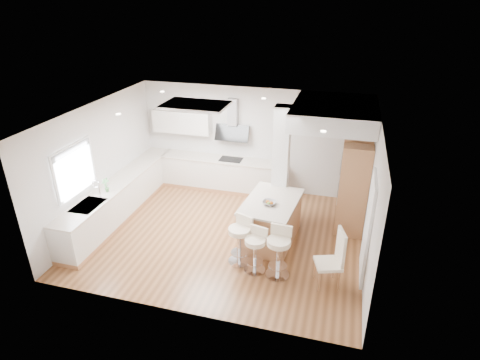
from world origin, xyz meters
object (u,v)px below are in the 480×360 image
(bar_stool_b, at_px, (256,248))
(bar_stool_c, at_px, (279,250))
(bar_stool_a, at_px, (240,238))
(dining_chair, at_px, (334,257))
(peninsula, at_px, (271,220))

(bar_stool_b, relative_size, bar_stool_c, 0.89)
(bar_stool_b, xyz_separation_m, bar_stool_c, (0.45, -0.03, 0.06))
(bar_stool_a, bearing_deg, dining_chair, 15.03)
(bar_stool_b, xyz_separation_m, dining_chair, (1.48, -0.04, 0.10))
(peninsula, height_order, bar_stool_c, peninsula)
(peninsula, height_order, bar_stool_b, peninsula)
(peninsula, relative_size, dining_chair, 1.46)
(bar_stool_a, xyz_separation_m, bar_stool_b, (0.36, -0.19, -0.05))
(peninsula, xyz_separation_m, bar_stool_a, (-0.43, -0.93, 0.08))
(bar_stool_b, relative_size, dining_chair, 0.80)
(bar_stool_a, distance_m, bar_stool_b, 0.41)
(bar_stool_a, height_order, bar_stool_c, bar_stool_c)
(bar_stool_c, bearing_deg, bar_stool_b, -179.21)
(bar_stool_b, distance_m, bar_stool_c, 0.46)
(bar_stool_c, relative_size, dining_chair, 0.89)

